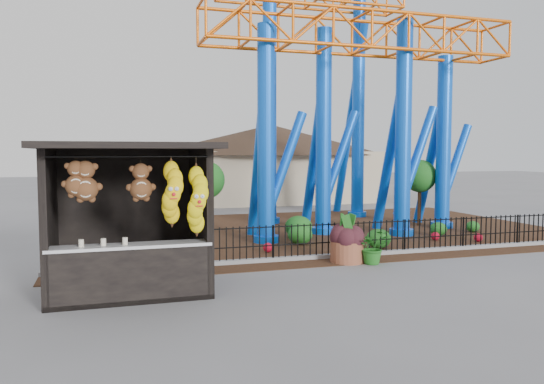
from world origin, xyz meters
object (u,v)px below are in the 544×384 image
object	(u,v)px
terracotta_planter	(347,252)
potted_plant	(373,247)
roller_coaster	(341,59)
prize_booth	(130,220)

from	to	relation	value
terracotta_planter	potted_plant	distance (m)	0.70
roller_coaster	potted_plant	distance (m)	8.84
terracotta_planter	potted_plant	xyz separation A→B (m)	(0.56, -0.37, 0.17)
roller_coaster	potted_plant	world-z (taller)	roller_coaster
prize_booth	terracotta_planter	xyz separation A→B (m)	(5.64, 1.46, -1.24)
prize_booth	terracotta_planter	world-z (taller)	prize_booth
prize_booth	terracotta_planter	bearing A→B (deg)	14.53
terracotta_planter	potted_plant	size ratio (longest dim) A/B	0.98
prize_booth	roller_coaster	xyz separation A→B (m)	(8.09, 7.32, 4.92)
prize_booth	terracotta_planter	size ratio (longest dim) A/B	3.96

